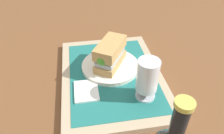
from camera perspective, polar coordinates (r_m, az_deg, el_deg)
ground_plane at (r=0.72m, az=-0.00°, el=-3.14°), size 3.00×3.00×0.00m
tray at (r=0.71m, az=-0.00°, el=-2.53°), size 0.44×0.32×0.02m
placemat at (r=0.71m, az=-0.00°, el=-1.88°), size 0.38×0.27×0.00m
plate at (r=0.73m, az=-0.77°, el=0.23°), size 0.19×0.19×0.01m
sandwich at (r=0.69m, az=-0.91°, el=3.33°), size 0.14×0.12×0.08m
beer_glass at (r=0.59m, az=9.24°, el=-2.78°), size 0.06×0.06×0.12m
napkin_folded at (r=0.65m, az=-6.73°, el=-6.19°), size 0.09×0.07×0.01m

